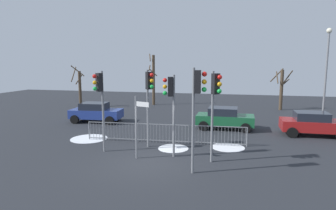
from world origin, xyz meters
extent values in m
plane|color=#26282D|center=(0.00, 0.00, 0.00)|extent=(60.00, 60.00, 0.00)
cylinder|color=slate|center=(2.17, -0.76, 2.14)|extent=(0.11, 0.11, 4.29)
cube|color=black|center=(2.34, -0.75, 3.74)|extent=(0.23, 0.33, 0.90)
sphere|color=red|center=(2.59, -0.75, 4.04)|extent=(0.20, 0.20, 0.20)
sphere|color=orange|center=(2.59, -0.75, 3.74)|extent=(0.20, 0.20, 0.20)
sphere|color=green|center=(2.59, -0.75, 3.44)|extent=(0.20, 0.20, 0.20)
cylinder|color=slate|center=(2.81, 0.78, 2.06)|extent=(0.11, 0.11, 4.12)
cube|color=black|center=(2.93, 0.67, 3.57)|extent=(0.38, 0.38, 0.90)
sphere|color=red|center=(3.11, 0.50, 3.87)|extent=(0.20, 0.20, 0.20)
sphere|color=orange|center=(3.11, 0.50, 3.57)|extent=(0.20, 0.20, 0.20)
sphere|color=green|center=(3.11, 0.50, 3.27)|extent=(0.20, 0.20, 0.20)
cylinder|color=slate|center=(0.99, 1.12, 1.96)|extent=(0.11, 0.11, 3.93)
cube|color=black|center=(0.83, 1.07, 3.38)|extent=(0.31, 0.37, 0.90)
sphere|color=red|center=(0.60, 0.99, 3.68)|extent=(0.20, 0.20, 0.20)
sphere|color=orange|center=(0.60, 0.99, 3.38)|extent=(0.20, 0.20, 0.20)
sphere|color=green|center=(0.60, 0.99, 3.08)|extent=(0.20, 0.20, 0.20)
cylinder|color=slate|center=(-0.69, 2.43, 2.06)|extent=(0.11, 0.11, 4.11)
cube|color=black|center=(-0.56, 2.32, 3.56)|extent=(0.37, 0.39, 0.90)
sphere|color=red|center=(-0.37, 2.16, 3.86)|extent=(0.20, 0.20, 0.20)
sphere|color=orange|center=(-0.37, 2.16, 3.56)|extent=(0.20, 0.20, 0.20)
sphere|color=green|center=(-0.37, 2.16, 3.26)|extent=(0.20, 0.20, 0.20)
cylinder|color=slate|center=(-2.62, 1.15, 2.04)|extent=(0.11, 0.11, 4.08)
cube|color=black|center=(-2.71, 1.01, 3.53)|extent=(0.39, 0.36, 0.90)
sphere|color=red|center=(-2.84, 0.80, 3.83)|extent=(0.20, 0.20, 0.20)
sphere|color=orange|center=(-2.84, 0.80, 3.53)|extent=(0.20, 0.20, 0.20)
sphere|color=green|center=(-2.84, 0.80, 3.23)|extent=(0.20, 0.20, 0.20)
cylinder|color=slate|center=(-0.67, 0.49, 1.48)|extent=(0.09, 0.09, 2.96)
cube|color=white|center=(-0.30, 0.36, 2.61)|extent=(0.67, 0.26, 0.22)
cube|color=slate|center=(-0.01, 3.37, 1.05)|extent=(8.98, 0.58, 0.04)
cube|color=slate|center=(-0.01, 3.37, 0.12)|extent=(8.98, 0.58, 0.04)
cylinder|color=slate|center=(-4.41, 3.11, 0.53)|extent=(0.02, 0.02, 1.05)
cylinder|color=slate|center=(-4.23, 3.12, 0.53)|extent=(0.02, 0.02, 1.05)
cylinder|color=slate|center=(-4.05, 3.13, 0.53)|extent=(0.02, 0.02, 1.05)
cylinder|color=slate|center=(-3.87, 3.14, 0.53)|extent=(0.02, 0.02, 1.05)
cylinder|color=slate|center=(-3.69, 3.15, 0.53)|extent=(0.02, 0.02, 1.05)
cylinder|color=slate|center=(-3.51, 3.16, 0.53)|extent=(0.02, 0.02, 1.05)
cylinder|color=slate|center=(-3.33, 3.17, 0.53)|extent=(0.02, 0.02, 1.05)
cylinder|color=slate|center=(-3.15, 3.18, 0.53)|extent=(0.02, 0.02, 1.05)
cylinder|color=slate|center=(-2.97, 3.20, 0.53)|extent=(0.02, 0.02, 1.05)
cylinder|color=slate|center=(-2.79, 3.21, 0.53)|extent=(0.02, 0.02, 1.05)
cylinder|color=slate|center=(-2.61, 3.22, 0.53)|extent=(0.02, 0.02, 1.05)
cylinder|color=slate|center=(-2.43, 3.23, 0.53)|extent=(0.02, 0.02, 1.05)
cylinder|color=slate|center=(-2.25, 3.24, 0.53)|extent=(0.02, 0.02, 1.05)
cylinder|color=slate|center=(-2.07, 3.25, 0.53)|extent=(0.02, 0.02, 1.05)
cylinder|color=slate|center=(-1.89, 3.26, 0.53)|extent=(0.02, 0.02, 1.05)
cylinder|color=slate|center=(-1.71, 3.27, 0.53)|extent=(0.02, 0.02, 1.05)
cylinder|color=slate|center=(-1.53, 3.28, 0.53)|extent=(0.02, 0.02, 1.05)
cylinder|color=slate|center=(-1.35, 3.29, 0.53)|extent=(0.02, 0.02, 1.05)
cylinder|color=slate|center=(-1.18, 3.30, 0.53)|extent=(0.02, 0.02, 1.05)
cylinder|color=slate|center=(-1.00, 3.32, 0.53)|extent=(0.02, 0.02, 1.05)
cylinder|color=slate|center=(-0.82, 3.33, 0.53)|extent=(0.02, 0.02, 1.05)
cylinder|color=slate|center=(-0.64, 3.34, 0.53)|extent=(0.02, 0.02, 1.05)
cylinder|color=slate|center=(-0.46, 3.35, 0.53)|extent=(0.02, 0.02, 1.05)
cylinder|color=slate|center=(-0.28, 3.36, 0.53)|extent=(0.02, 0.02, 1.05)
cylinder|color=slate|center=(-0.10, 3.37, 0.53)|extent=(0.02, 0.02, 1.05)
cylinder|color=slate|center=(0.08, 3.38, 0.53)|extent=(0.02, 0.02, 1.05)
cylinder|color=slate|center=(0.26, 3.39, 0.53)|extent=(0.02, 0.02, 1.05)
cylinder|color=slate|center=(0.44, 3.40, 0.53)|extent=(0.02, 0.02, 1.05)
cylinder|color=slate|center=(0.62, 3.41, 0.53)|extent=(0.02, 0.02, 1.05)
cylinder|color=slate|center=(0.80, 3.42, 0.53)|extent=(0.02, 0.02, 1.05)
cylinder|color=slate|center=(0.98, 3.43, 0.53)|extent=(0.02, 0.02, 1.05)
cylinder|color=slate|center=(1.16, 3.45, 0.53)|extent=(0.02, 0.02, 1.05)
cylinder|color=slate|center=(1.34, 3.46, 0.53)|extent=(0.02, 0.02, 1.05)
cylinder|color=slate|center=(1.52, 3.47, 0.53)|extent=(0.02, 0.02, 1.05)
cylinder|color=slate|center=(1.70, 3.48, 0.53)|extent=(0.02, 0.02, 1.05)
cylinder|color=slate|center=(1.88, 3.49, 0.53)|extent=(0.02, 0.02, 1.05)
cylinder|color=slate|center=(2.06, 3.50, 0.53)|extent=(0.02, 0.02, 1.05)
cylinder|color=slate|center=(2.24, 3.51, 0.53)|extent=(0.02, 0.02, 1.05)
cylinder|color=slate|center=(2.42, 3.52, 0.53)|extent=(0.02, 0.02, 1.05)
cylinder|color=slate|center=(2.59, 3.53, 0.53)|extent=(0.02, 0.02, 1.05)
cylinder|color=slate|center=(2.77, 3.54, 0.53)|extent=(0.02, 0.02, 1.05)
cylinder|color=slate|center=(2.95, 3.55, 0.53)|extent=(0.02, 0.02, 1.05)
cylinder|color=slate|center=(3.13, 3.56, 0.53)|extent=(0.02, 0.02, 1.05)
cylinder|color=slate|center=(3.31, 3.58, 0.53)|extent=(0.02, 0.02, 1.05)
cylinder|color=slate|center=(3.49, 3.59, 0.53)|extent=(0.02, 0.02, 1.05)
cylinder|color=slate|center=(3.67, 3.60, 0.53)|extent=(0.02, 0.02, 1.05)
cylinder|color=slate|center=(3.85, 3.61, 0.53)|extent=(0.02, 0.02, 1.05)
cylinder|color=slate|center=(4.03, 3.62, 0.53)|extent=(0.02, 0.02, 1.05)
cylinder|color=slate|center=(4.21, 3.63, 0.53)|extent=(0.02, 0.02, 1.05)
cylinder|color=slate|center=(4.39, 3.64, 0.53)|extent=(0.02, 0.02, 1.05)
cylinder|color=slate|center=(-4.50, 3.10, 0.53)|extent=(0.06, 0.06, 1.05)
cylinder|color=slate|center=(4.48, 3.65, 0.53)|extent=(0.06, 0.06, 1.05)
cube|color=#195933|center=(3.18, 7.66, 0.65)|extent=(3.83, 1.77, 0.65)
cube|color=#1E232D|center=(3.03, 7.67, 1.20)|extent=(1.93, 1.54, 0.55)
cylinder|color=black|center=(4.54, 8.49, 0.32)|extent=(0.64, 0.23, 0.64)
cylinder|color=black|center=(4.51, 6.79, 0.32)|extent=(0.64, 0.23, 0.64)
cylinder|color=black|center=(1.84, 8.54, 0.32)|extent=(0.64, 0.23, 0.64)
cylinder|color=black|center=(1.81, 6.84, 0.32)|extent=(0.64, 0.23, 0.64)
cube|color=navy|center=(-6.42, 7.87, 0.65)|extent=(3.91, 1.97, 0.65)
cube|color=#1E232D|center=(-6.57, 7.86, 1.20)|extent=(2.00, 1.63, 0.55)
cylinder|color=black|center=(-5.14, 8.82, 0.32)|extent=(0.65, 0.27, 0.64)
cylinder|color=black|center=(-5.01, 7.12, 0.32)|extent=(0.65, 0.27, 0.64)
cylinder|color=black|center=(-7.83, 8.62, 0.32)|extent=(0.65, 0.27, 0.64)
cylinder|color=black|center=(-7.71, 6.93, 0.32)|extent=(0.65, 0.27, 0.64)
cube|color=maroon|center=(8.55, 7.02, 0.65)|extent=(3.80, 1.70, 0.65)
cube|color=#1E232D|center=(8.40, 7.02, 1.20)|extent=(1.90, 1.50, 0.55)
cylinder|color=black|center=(9.90, 7.87, 0.32)|extent=(0.64, 0.22, 0.64)
cylinder|color=black|center=(7.20, 7.87, 0.32)|extent=(0.64, 0.22, 0.64)
cylinder|color=black|center=(7.20, 6.17, 0.32)|extent=(0.64, 0.22, 0.64)
cylinder|color=slate|center=(9.76, 9.64, 3.24)|extent=(0.14, 0.14, 6.47)
sphere|color=#F2EACC|center=(9.76, 9.64, 6.58)|extent=(0.36, 0.36, 0.36)
cylinder|color=#473828|center=(-11.39, 14.29, 1.82)|extent=(0.29, 0.29, 3.64)
cylinder|color=#473828|center=(-11.98, 14.22, 3.32)|extent=(0.24, 1.27, 1.48)
cylinder|color=#473828|center=(-11.62, 14.53, 2.78)|extent=(0.61, 0.58, 1.00)
cylinder|color=#473828|center=(-11.23, 13.69, 3.68)|extent=(1.29, 0.44, 1.08)
cylinder|color=#473828|center=(-4.65, 17.61, 2.64)|extent=(0.30, 0.30, 5.27)
cylinder|color=#473828|center=(-4.56, 17.25, 3.43)|extent=(0.82, 0.31, 0.76)
cylinder|color=#473828|center=(-4.99, 17.48, 5.00)|extent=(0.38, 0.78, 0.81)
cylinder|color=#473828|center=(-5.07, 17.55, 3.91)|extent=(0.22, 0.91, 0.64)
cylinder|color=#473828|center=(8.07, 17.02, 1.91)|extent=(0.31, 0.31, 3.82)
cylinder|color=#473828|center=(8.40, 17.32, 2.58)|extent=(0.72, 0.77, 0.81)
cylinder|color=#473828|center=(8.60, 17.35, 3.07)|extent=(0.79, 1.17, 1.41)
cylinder|color=#473828|center=(7.64, 16.99, 3.09)|extent=(0.18, 0.96, 1.13)
cylinder|color=#473828|center=(7.67, 17.62, 3.29)|extent=(1.32, 0.92, 1.30)
cylinder|color=white|center=(3.50, 3.25, 0.01)|extent=(1.75, 1.75, 0.01)
cylinder|color=white|center=(0.70, 2.41, 0.01)|extent=(1.60, 1.60, 0.01)
cylinder|color=white|center=(-4.58, 3.21, 0.01)|extent=(2.15, 2.15, 0.01)
camera|label=1|loc=(3.74, -12.05, 4.48)|focal=31.05mm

